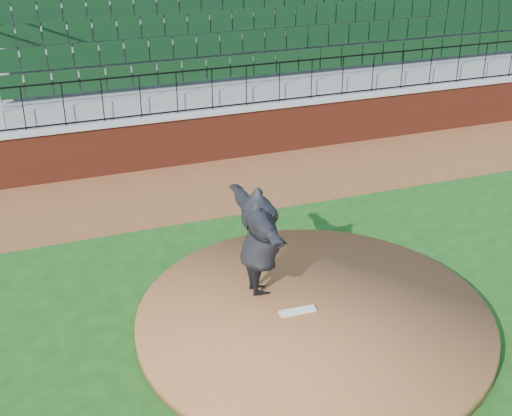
# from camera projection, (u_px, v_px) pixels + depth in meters

# --- Properties ---
(ground) EXTENTS (90.00, 90.00, 0.00)m
(ground) POSITION_uv_depth(u_px,v_px,m) (287.00, 318.00, 11.19)
(ground) COLOR #194D16
(ground) RESTS_ON ground
(warning_track) EXTENTS (34.00, 3.20, 0.01)m
(warning_track) POSITION_uv_depth(u_px,v_px,m) (198.00, 188.00, 15.74)
(warning_track) COLOR brown
(warning_track) RESTS_ON ground
(field_wall) EXTENTS (34.00, 0.35, 1.20)m
(field_wall) POSITION_uv_depth(u_px,v_px,m) (179.00, 140.00, 16.83)
(field_wall) COLOR maroon
(field_wall) RESTS_ON ground
(wall_cap) EXTENTS (34.00, 0.45, 0.10)m
(wall_cap) POSITION_uv_depth(u_px,v_px,m) (178.00, 115.00, 16.54)
(wall_cap) COLOR #B7B7B7
(wall_cap) RESTS_ON field_wall
(wall_railing) EXTENTS (34.00, 0.05, 1.00)m
(wall_railing) POSITION_uv_depth(u_px,v_px,m) (177.00, 93.00, 16.30)
(wall_railing) COLOR black
(wall_railing) RESTS_ON wall_cap
(seating_stands) EXTENTS (34.00, 5.10, 4.60)m
(seating_stands) POSITION_uv_depth(u_px,v_px,m) (151.00, 47.00, 18.38)
(seating_stands) COLOR gray
(seating_stands) RESTS_ON ground
(concourse_wall) EXTENTS (34.00, 0.50, 5.50)m
(concourse_wall) POSITION_uv_depth(u_px,v_px,m) (130.00, 11.00, 20.54)
(concourse_wall) COLOR maroon
(concourse_wall) RESTS_ON ground
(pitchers_mound) EXTENTS (5.63, 5.63, 0.25)m
(pitchers_mound) POSITION_uv_depth(u_px,v_px,m) (314.00, 319.00, 10.94)
(pitchers_mound) COLOR brown
(pitchers_mound) RESTS_ON ground
(pitching_rubber) EXTENTS (0.59, 0.17, 0.04)m
(pitching_rubber) POSITION_uv_depth(u_px,v_px,m) (298.00, 311.00, 10.89)
(pitching_rubber) COLOR white
(pitching_rubber) RESTS_ON pitchers_mound
(pitcher) EXTENTS (0.69, 2.35, 1.90)m
(pitcher) POSITION_uv_depth(u_px,v_px,m) (260.00, 241.00, 11.03)
(pitcher) COLOR black
(pitcher) RESTS_ON pitchers_mound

